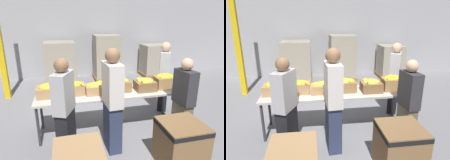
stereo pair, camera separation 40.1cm
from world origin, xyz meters
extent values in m
plane|color=gray|center=(0.00, 0.00, 0.00)|extent=(30.00, 30.00, 0.00)
cube|color=#A8A8AD|center=(0.00, 4.06, 2.00)|extent=(16.00, 0.08, 4.00)
cube|color=beige|center=(0.00, 0.00, 0.78)|extent=(2.85, 0.74, 0.04)
cylinder|color=#38383D|center=(-1.37, -0.31, 0.38)|extent=(0.05, 0.05, 0.76)
cylinder|color=#38383D|center=(1.37, -0.31, 0.38)|extent=(0.05, 0.05, 0.76)
cylinder|color=#38383D|center=(-1.37, 0.31, 0.38)|extent=(0.05, 0.05, 0.76)
cylinder|color=#38383D|center=(1.37, 0.31, 0.38)|extent=(0.05, 0.05, 0.76)
cube|color=tan|center=(-1.18, 0.03, 0.89)|extent=(0.40, 0.30, 0.19)
ellipsoid|color=yellow|center=(-1.18, 0.03, 0.99)|extent=(0.31, 0.27, 0.12)
ellipsoid|color=yellow|center=(-1.07, 0.07, 1.02)|extent=(0.16, 0.10, 0.05)
ellipsoid|color=yellow|center=(-1.13, -0.01, 1.03)|extent=(0.19, 0.05, 0.04)
cube|color=tan|center=(-0.70, 0.04, 0.90)|extent=(0.42, 0.28, 0.21)
ellipsoid|color=gold|center=(-0.70, 0.04, 1.01)|extent=(0.37, 0.25, 0.09)
ellipsoid|color=gold|center=(-0.83, 0.03, 1.03)|extent=(0.15, 0.20, 0.04)
ellipsoid|color=gold|center=(-0.58, -0.04, 1.03)|extent=(0.12, 0.21, 0.04)
cube|color=tan|center=(-0.27, -0.02, 0.88)|extent=(0.42, 0.29, 0.17)
ellipsoid|color=gold|center=(-0.27, -0.02, 0.98)|extent=(0.38, 0.22, 0.10)
ellipsoid|color=gold|center=(-0.16, 0.01, 1.02)|extent=(0.13, 0.20, 0.05)
ellipsoid|color=gold|center=(-0.17, 0.05, 1.02)|extent=(0.19, 0.10, 0.05)
cube|color=olive|center=(0.20, 0.00, 0.90)|extent=(0.41, 0.27, 0.21)
ellipsoid|color=gold|center=(0.20, 0.00, 1.01)|extent=(0.37, 0.24, 0.11)
ellipsoid|color=gold|center=(0.20, 0.07, 1.03)|extent=(0.06, 0.22, 0.05)
ellipsoid|color=gold|center=(0.23, -0.06, 1.04)|extent=(0.14, 0.16, 0.05)
cube|color=olive|center=(0.71, -0.07, 0.89)|extent=(0.40, 0.32, 0.19)
ellipsoid|color=yellow|center=(0.71, -0.07, 1.00)|extent=(0.33, 0.28, 0.12)
ellipsoid|color=yellow|center=(0.62, -0.14, 1.05)|extent=(0.10, 0.21, 0.04)
ellipsoid|color=yellow|center=(0.60, 0.02, 1.03)|extent=(0.14, 0.15, 0.04)
cube|color=#A37A4C|center=(1.17, -0.02, 0.91)|extent=(0.42, 0.29, 0.24)
ellipsoid|color=yellow|center=(1.17, -0.02, 1.04)|extent=(0.38, 0.25, 0.11)
ellipsoid|color=yellow|center=(1.20, -0.07, 1.07)|extent=(0.17, 0.15, 0.05)
ellipsoid|color=yellow|center=(1.06, -0.06, 1.07)|extent=(0.14, 0.14, 0.04)
ellipsoid|color=yellow|center=(1.14, 0.00, 1.09)|extent=(0.11, 0.17, 0.05)
ellipsoid|color=yellow|center=(1.09, -0.02, 1.08)|extent=(0.07, 0.21, 0.04)
cube|color=#2D3856|center=(-0.12, -0.68, 0.42)|extent=(0.25, 0.41, 0.84)
cube|color=silver|center=(-0.12, -0.68, 1.19)|extent=(0.27, 0.49, 0.70)
sphere|color=#896042|center=(-0.12, -0.68, 1.66)|extent=(0.24, 0.24, 0.24)
cube|color=#6B604C|center=(1.17, -0.72, 0.37)|extent=(0.23, 0.37, 0.74)
cube|color=#333338|center=(1.17, -0.72, 1.05)|extent=(0.25, 0.44, 0.61)
sphere|color=#DBAD89|center=(1.17, -0.72, 1.46)|extent=(0.21, 0.21, 0.21)
cube|color=black|center=(1.47, 0.58, 0.40)|extent=(0.36, 0.43, 0.79)
cube|color=#B2B2B7|center=(1.47, 0.58, 1.12)|extent=(0.40, 0.50, 0.65)
sphere|color=#DBAD89|center=(1.47, 0.58, 1.56)|extent=(0.22, 0.22, 0.22)
cube|color=black|center=(-0.89, -0.62, 0.39)|extent=(0.33, 0.42, 0.78)
cube|color=#B2B2B7|center=(-0.89, -0.62, 1.10)|extent=(0.37, 0.49, 0.64)
sphere|color=#896042|center=(-0.89, -0.62, 1.53)|extent=(0.22, 0.22, 0.22)
cube|color=black|center=(-0.75, -1.33, 0.51)|extent=(0.66, 0.66, 0.07)
cube|color=olive|center=(0.78, -1.33, 0.36)|extent=(0.62, 0.62, 0.73)
cube|color=black|center=(0.78, -1.33, 0.67)|extent=(0.63, 0.63, 0.07)
cube|color=olive|center=(-0.96, 3.34, 0.07)|extent=(1.07, 1.07, 0.13)
cube|color=#A39984|center=(-0.96, 3.34, 0.78)|extent=(0.98, 0.98, 1.30)
cube|color=olive|center=(0.68, 3.42, 0.07)|extent=(0.96, 0.96, 0.13)
cube|color=#A39984|center=(0.68, 3.42, 0.87)|extent=(0.89, 0.89, 1.48)
cube|color=olive|center=(2.54, 3.46, 0.07)|extent=(0.92, 0.92, 0.13)
cube|color=#A39984|center=(2.54, 3.46, 0.67)|extent=(0.85, 0.85, 1.08)
camera|label=1|loc=(-0.84, -3.60, 2.21)|focal=32.00mm
camera|label=2|loc=(-0.45, -3.68, 2.21)|focal=32.00mm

